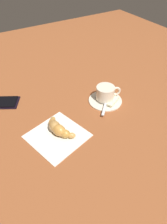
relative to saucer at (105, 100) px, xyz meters
name	(u,v)px	position (x,y,z in m)	size (l,w,h in m)	color
ground_plane	(81,114)	(0.11, 0.02, 0.00)	(1.80, 1.80, 0.00)	brown
saucer	(105,100)	(0.00, 0.00, 0.00)	(0.12, 0.12, 0.01)	beige
espresso_cup	(106,93)	(0.00, 0.00, 0.03)	(0.09, 0.07, 0.05)	beige
teaspoon	(107,100)	(0.00, 0.01, 0.01)	(0.10, 0.10, 0.01)	silver
sugar_packet	(113,101)	(-0.01, 0.03, 0.01)	(0.06, 0.02, 0.01)	beige
napkin	(57,136)	(0.23, 0.06, 0.00)	(0.16, 0.16, 0.00)	silver
croissant	(58,128)	(0.22, 0.05, 0.02)	(0.06, 0.12, 0.04)	tan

